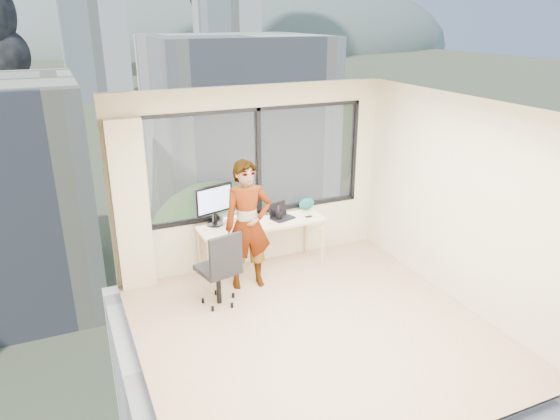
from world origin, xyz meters
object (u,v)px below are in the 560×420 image
chair (218,267)px  person (248,225)px  monitor (214,205)px  laptop (283,212)px  handbag (306,204)px  desk (262,246)px  game_console (232,217)px

chair → person: size_ratio=0.59×
monitor → laptop: 0.99m
person → handbag: (1.13, 0.53, -0.04)m
person → handbag: person is taller
laptop → handbag: size_ratio=1.38×
desk → chair: size_ratio=1.74×
laptop → handbag: laptop is taller
person → handbag: size_ratio=7.29×
game_console → person: bearing=-95.5°
person → chair: bearing=-143.4°
game_console → desk: bearing=-41.0°
person → game_console: (-0.02, 0.58, -0.09)m
game_console → handbag: 1.15m
monitor → handbag: size_ratio=2.41×
chair → person: person is taller
person → handbag: bearing=31.4°
person → laptop: 0.73m
desk → chair: (-0.85, -0.66, 0.14)m
person → laptop: size_ratio=5.27×
chair → person: (0.52, 0.31, 0.36)m
game_console → handbag: size_ratio=1.33×
chair → monitor: size_ratio=1.78×
desk → game_console: game_console is taller
monitor → laptop: size_ratio=1.74×
person → game_console: size_ratio=5.49×
chair → laptop: (1.18, 0.63, 0.33)m
person → desk: bearing=53.2°
chair → person: bearing=17.0°
chair → laptop: chair is taller
handbag → monitor: bearing=-175.1°
chair → monitor: monitor is taller
handbag → laptop: bearing=-153.9°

